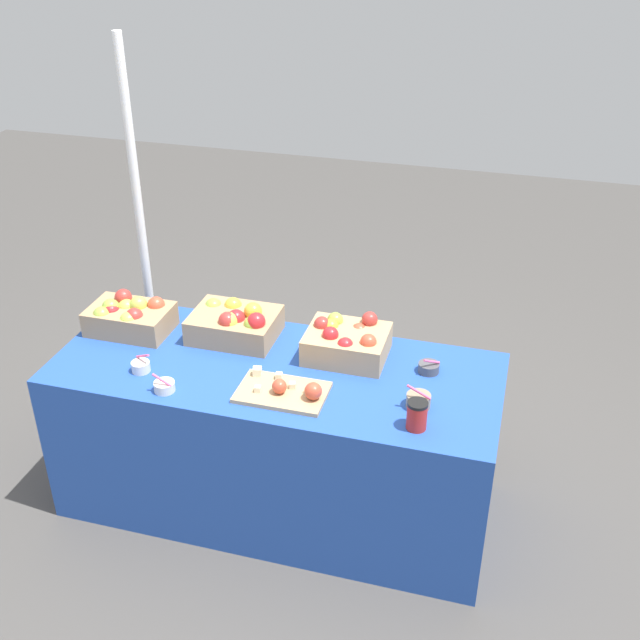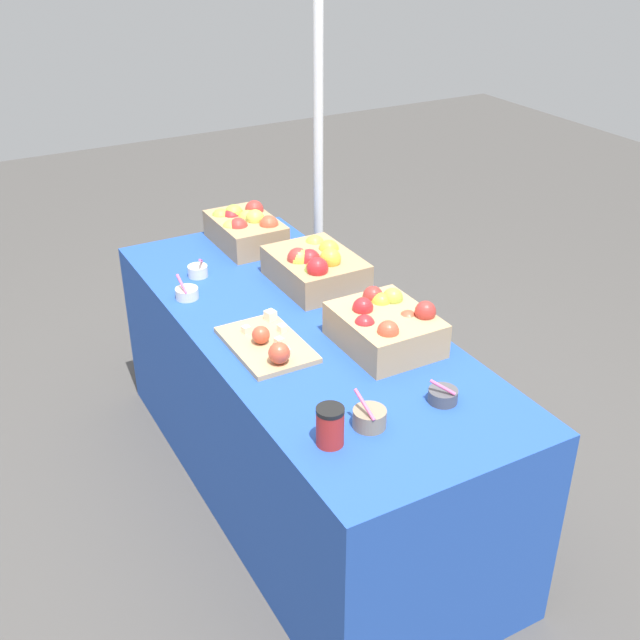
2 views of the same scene
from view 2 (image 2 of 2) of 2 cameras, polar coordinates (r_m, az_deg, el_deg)
ground_plane at (r=3.19m, az=-1.18°, el=-11.91°), size 10.00×10.00×0.00m
table at (r=2.96m, az=-1.25°, el=-6.47°), size 1.90×0.76×0.74m
apple_crate_left at (r=3.37m, az=-5.49°, el=6.67°), size 0.37×0.24×0.16m
apple_crate_middle at (r=3.00m, az=-0.36°, el=3.88°), size 0.38×0.29×0.17m
apple_crate_right at (r=2.60m, az=4.75°, el=-0.44°), size 0.34×0.28×0.17m
cutting_board_front at (r=2.59m, az=-3.78°, el=-1.76°), size 0.36×0.23×0.09m
sample_bowl_near at (r=3.12m, az=-8.85°, el=3.55°), size 0.09×0.08×0.09m
sample_bowl_mid at (r=2.36m, az=8.91°, el=-5.43°), size 0.09×0.09×0.08m
sample_bowl_far at (r=2.96m, az=-9.64°, el=1.95°), size 0.09×0.09×0.09m
sample_bowl_extra at (r=2.24m, az=3.61°, el=-7.10°), size 0.10×0.10×0.11m
coffee_cup at (r=2.15m, az=0.73°, el=-7.70°), size 0.08×0.08×0.12m
tent_pole at (r=3.60m, az=-0.12°, el=11.16°), size 0.04×0.04×1.97m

